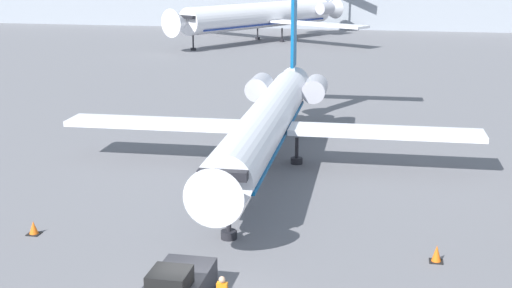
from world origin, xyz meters
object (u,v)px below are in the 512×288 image
object	(u,v)px
airplane_main	(269,117)
traffic_cone_left	(34,228)
airplane_parked_far_left	(264,15)
traffic_cone_right	(437,254)

from	to	relation	value
airplane_main	traffic_cone_left	size ratio (longest dim) A/B	45.37
traffic_cone_left	airplane_parked_far_left	distance (m)	84.57
airplane_main	airplane_parked_far_left	bearing A→B (deg)	100.86
traffic_cone_left	airplane_parked_far_left	xyz separation A→B (m)	(-4.16, 84.37, 3.92)
traffic_cone_left	airplane_parked_far_left	world-z (taller)	airplane_parked_far_left
traffic_cone_left	traffic_cone_right	size ratio (longest dim) A/B	0.85
airplane_parked_far_left	airplane_main	bearing A→B (deg)	-79.14
traffic_cone_left	traffic_cone_right	distance (m)	19.48
traffic_cone_right	airplane_parked_far_left	xyz separation A→B (m)	(-23.64, 83.87, 3.86)
traffic_cone_left	traffic_cone_right	bearing A→B (deg)	1.49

